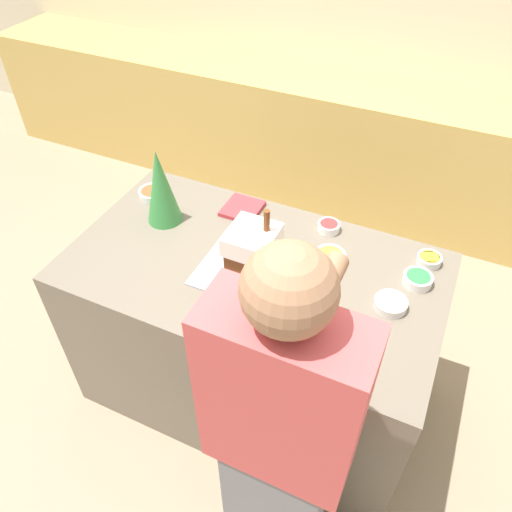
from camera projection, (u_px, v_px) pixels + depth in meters
ground_plane at (254, 385)px, 2.65m from camera, size 12.00×12.00×0.00m
wall_back at (394, 7)px, 3.19m from camera, size 8.00×0.05×2.60m
back_cabinet_block at (361, 148)px, 3.56m from camera, size 6.00×0.60×0.89m
kitchen_island at (254, 333)px, 2.35m from camera, size 1.55×0.87×0.88m
baking_tray at (252, 277)px, 2.00m from camera, size 0.45×0.30×0.01m
gingerbread_house at (252, 253)px, 1.91m from camera, size 0.18×0.19×0.32m
decorative_tree at (161, 187)px, 2.15m from camera, size 0.16×0.16×0.35m
candy_bowl_near_tray_left at (418, 279)px, 1.96m from camera, size 0.12×0.12×0.04m
candy_bowl_far_right at (153, 193)px, 2.39m from camera, size 0.13×0.13×0.04m
candy_bowl_behind_tray at (329, 226)px, 2.20m from camera, size 0.10×0.10×0.04m
candy_bowl_near_tray_right at (330, 257)px, 2.05m from camera, size 0.13×0.13×0.04m
candy_bowl_beside_tree at (429, 259)px, 2.05m from camera, size 0.10×0.10×0.04m
candy_bowl_far_left at (391, 304)px, 1.87m from camera, size 0.12×0.12×0.04m
cookbook at (242, 209)px, 2.31m from camera, size 0.16×0.17×0.02m
mug at (317, 337)px, 1.73m from camera, size 0.10×0.10×0.09m
person at (279, 444)px, 1.52m from camera, size 0.43×0.54×1.65m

